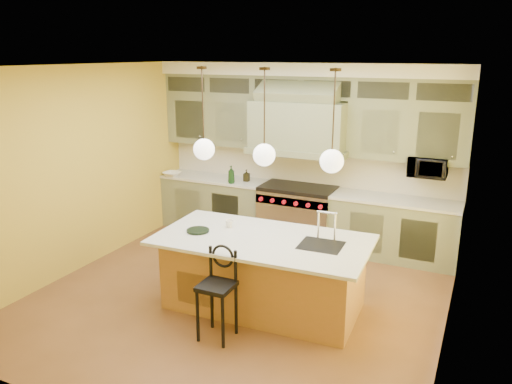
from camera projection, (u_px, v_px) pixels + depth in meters
The scene contains 18 objects.
floor at pixel (238, 297), 6.46m from camera, with size 5.00×5.00×0.00m, color brown.
ceiling at pixel (236, 66), 5.68m from camera, with size 5.00×5.00×0.00m, color white.
wall_back at pixel (307, 153), 8.24m from camera, with size 5.00×5.00×0.00m, color gold.
wall_front at pixel (90, 265), 3.89m from camera, with size 5.00×5.00×0.00m, color gold.
wall_left at pixel (81, 169), 7.10m from camera, with size 5.00×5.00×0.00m, color gold.
wall_right at pixel (456, 217), 5.04m from camera, with size 5.00×5.00×0.00m, color gold.
back_cabinetry at pixel (301, 157), 8.02m from camera, with size 5.00×0.77×2.90m.
range at pixel (298, 214), 8.20m from camera, with size 1.20×0.74×0.96m.
kitchen_island at pixel (264, 271), 6.09m from camera, with size 2.59×1.44×1.35m.
counter_stool at pixel (218, 288), 5.41m from camera, with size 0.37×0.37×1.04m.
microwave at pixel (428, 167), 7.23m from camera, with size 0.54×0.37×0.30m, color black.
oil_bottle_a at pixel (231, 175), 8.30m from camera, with size 0.11×0.12×0.30m, color #143315.
oil_bottle_b at pixel (247, 175), 8.44m from camera, with size 0.09×0.09×0.20m, color black.
fruit_bowl at pixel (172, 174), 8.82m from camera, with size 0.30×0.30×0.07m, color white.
cup at pixel (229, 224), 6.28m from camera, with size 0.10×0.10×0.10m, color white.
pendant_left at pixel (204, 147), 6.02m from camera, with size 0.26×0.26×1.11m.
pendant_center at pixel (264, 152), 5.69m from camera, with size 0.26×0.26×1.11m.
pendant_right at pixel (332, 159), 5.37m from camera, with size 0.26×0.26×1.11m.
Camera 1 is at (2.71, -5.19, 3.05)m, focal length 35.00 mm.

